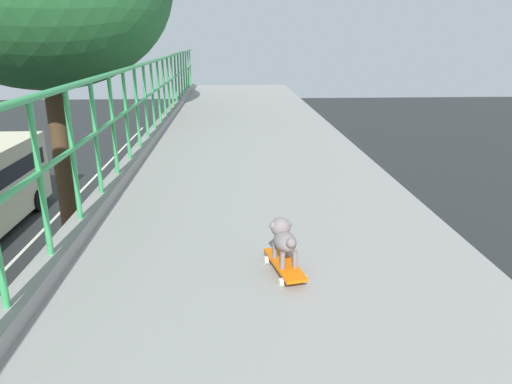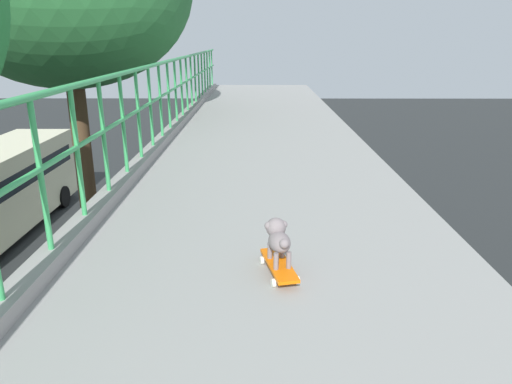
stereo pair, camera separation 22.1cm
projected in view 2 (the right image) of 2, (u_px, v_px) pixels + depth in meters
toy_skateboard at (279, 266)px, 3.46m from camera, size 0.28×0.57×0.08m
small_dog at (278, 237)px, 3.43m from camera, size 0.21×0.36×0.31m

